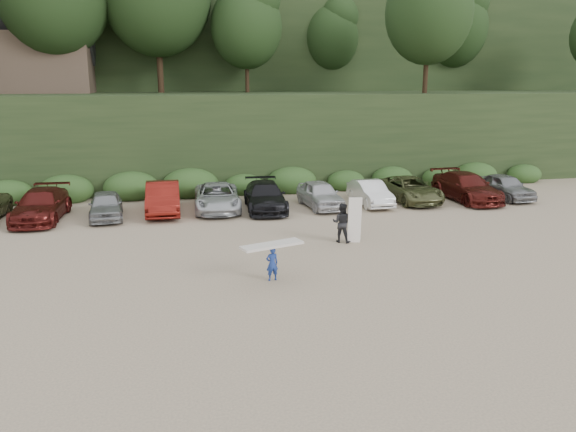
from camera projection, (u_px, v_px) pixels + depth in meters
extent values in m
plane|color=tan|center=(261.00, 271.00, 20.86)|extent=(120.00, 120.00, 0.00)
cube|color=black|center=(210.00, 135.00, 41.02)|extent=(80.00, 14.00, 6.00)
cube|color=black|center=(194.00, 68.00, 56.91)|extent=(90.00, 30.00, 16.00)
ellipsoid|color=black|center=(206.00, 19.00, 39.12)|extent=(66.00, 12.00, 10.00)
cube|color=#2B491E|center=(212.00, 186.00, 34.36)|extent=(46.20, 2.00, 1.20)
cube|color=brown|center=(33.00, 64.00, 39.23)|extent=(8.00, 6.00, 4.00)
imported|color=#501412|center=(41.00, 205.00, 28.19)|extent=(2.47, 5.44, 1.55)
imported|color=gray|center=(106.00, 205.00, 28.58)|extent=(1.89, 4.13, 1.37)
imported|color=maroon|center=(163.00, 198.00, 29.72)|extent=(1.78, 4.96, 1.63)
imported|color=#B2B5B9|center=(217.00, 197.00, 30.37)|extent=(2.69, 5.32, 1.44)
imported|color=black|center=(265.00, 196.00, 30.45)|extent=(2.42, 5.26, 1.49)
imported|color=silver|center=(320.00, 194.00, 31.05)|extent=(2.05, 4.42, 1.47)
imported|color=white|center=(370.00, 193.00, 31.69)|extent=(1.50, 4.17, 1.37)
imported|color=brown|center=(410.00, 189.00, 32.58)|extent=(2.69, 5.23, 1.41)
imported|color=#4D1511|center=(467.00, 187.00, 32.83)|extent=(2.43, 5.58, 1.60)
imported|color=gray|center=(505.00, 186.00, 33.38)|extent=(2.01, 4.38, 1.45)
imported|color=navy|center=(272.00, 264.00, 19.74)|extent=(0.49, 0.37, 1.23)
cube|color=silver|center=(272.00, 245.00, 19.58)|extent=(2.34, 1.29, 0.09)
imported|color=black|center=(342.00, 223.00, 24.37)|extent=(1.06, 0.99, 1.73)
cube|color=white|center=(355.00, 220.00, 24.17)|extent=(0.61, 0.39, 2.04)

